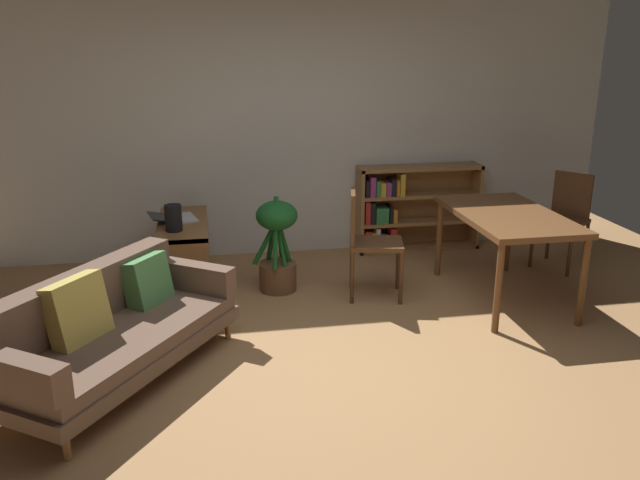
# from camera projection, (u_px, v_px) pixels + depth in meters

# --- Properties ---
(ground_plane) EXTENTS (8.16, 8.16, 0.00)m
(ground_plane) POSITION_uv_depth(u_px,v_px,m) (346.00, 369.00, 4.50)
(ground_plane) COLOR #A87A4C
(back_wall_panel) EXTENTS (6.80, 0.10, 2.70)m
(back_wall_panel) POSITION_uv_depth(u_px,v_px,m) (291.00, 125.00, 6.63)
(back_wall_panel) COLOR silver
(back_wall_panel) RESTS_ON ground_plane
(fabric_couch) EXTENTS (1.66, 1.91, 0.76)m
(fabric_couch) POSITION_uv_depth(u_px,v_px,m) (108.00, 327.00, 4.31)
(fabric_couch) COLOR olive
(fabric_couch) RESTS_ON ground_plane
(media_console) EXTENTS (0.44, 1.12, 0.62)m
(media_console) POSITION_uv_depth(u_px,v_px,m) (185.00, 254.00, 5.91)
(media_console) COLOR brown
(media_console) RESTS_ON ground_plane
(open_laptop) EXTENTS (0.47, 0.42, 0.07)m
(open_laptop) POSITION_uv_depth(u_px,v_px,m) (175.00, 218.00, 5.87)
(open_laptop) COLOR silver
(open_laptop) RESTS_ON media_console
(desk_speaker) EXTENTS (0.15, 0.15, 0.23)m
(desk_speaker) POSITION_uv_depth(u_px,v_px,m) (173.00, 218.00, 5.50)
(desk_speaker) COLOR black
(desk_speaker) RESTS_ON media_console
(potted_floor_plant) EXTENTS (0.41, 0.40, 0.89)m
(potted_floor_plant) POSITION_uv_depth(u_px,v_px,m) (277.00, 243.00, 5.79)
(potted_floor_plant) COLOR brown
(potted_floor_plant) RESTS_ON ground_plane
(dining_table) EXTENTS (0.81, 1.40, 0.78)m
(dining_table) POSITION_uv_depth(u_px,v_px,m) (507.00, 222.00, 5.53)
(dining_table) COLOR brown
(dining_table) RESTS_ON ground_plane
(dining_chair_near) EXTENTS (0.58, 0.58, 0.93)m
(dining_chair_near) POSITION_uv_depth(u_px,v_px,m) (565.00, 214.00, 6.39)
(dining_chair_near) COLOR #56351E
(dining_chair_near) RESTS_ON ground_plane
(dining_chair_far) EXTENTS (0.53, 0.48, 0.95)m
(dining_chair_far) POSITION_uv_depth(u_px,v_px,m) (368.00, 238.00, 5.62)
(dining_chair_far) COLOR #56351E
(dining_chair_far) RESTS_ON ground_plane
(bookshelf) EXTENTS (1.33, 0.29, 0.91)m
(bookshelf) POSITION_uv_depth(u_px,v_px,m) (408.00, 208.00, 6.95)
(bookshelf) COLOR olive
(bookshelf) RESTS_ON ground_plane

